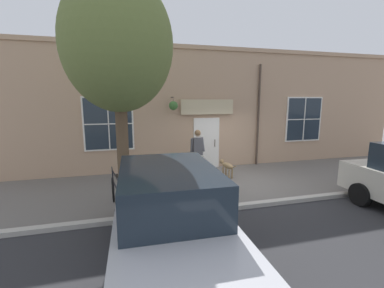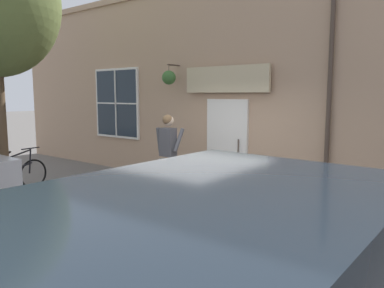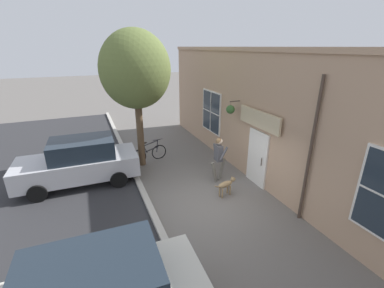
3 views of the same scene
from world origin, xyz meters
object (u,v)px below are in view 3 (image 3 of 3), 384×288
(pedestrian_walking, at_px, (219,155))
(street_tree_by_curb, at_px, (135,73))
(leaning_bicycle, at_px, (149,154))
(dog_on_leash, at_px, (226,184))
(parked_car_nearest_curb, at_px, (80,162))

(pedestrian_walking, bearing_deg, street_tree_by_curb, -47.59)
(street_tree_by_curb, bearing_deg, leaning_bicycle, -155.01)
(dog_on_leash, height_order, street_tree_by_curb, street_tree_by_curb)
(dog_on_leash, height_order, parked_car_nearest_curb, parked_car_nearest_curb)
(dog_on_leash, xyz_separation_m, parked_car_nearest_curb, (4.66, -2.94, 0.45))
(street_tree_by_curb, bearing_deg, pedestrian_walking, 132.41)
(street_tree_by_curb, xyz_separation_m, parked_car_nearest_curb, (2.48, 0.75, -3.09))
(leaning_bicycle, distance_m, parked_car_nearest_curb, 3.04)
(dog_on_leash, xyz_separation_m, leaning_bicycle, (1.81, -3.87, -0.05))
(dog_on_leash, bearing_deg, street_tree_by_curb, -59.51)
(dog_on_leash, bearing_deg, pedestrian_walking, -102.31)
(parked_car_nearest_curb, bearing_deg, pedestrian_walking, 158.93)
(street_tree_by_curb, relative_size, leaning_bicycle, 3.28)
(pedestrian_walking, height_order, parked_car_nearest_curb, pedestrian_walking)
(dog_on_leash, relative_size, parked_car_nearest_curb, 0.23)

